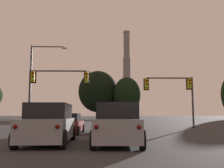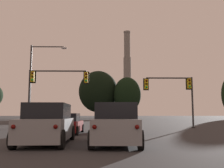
{
  "view_description": "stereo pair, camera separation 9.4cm",
  "coord_description": "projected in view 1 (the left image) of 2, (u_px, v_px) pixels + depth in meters",
  "views": [
    {
      "loc": [
        -0.48,
        -0.6,
        1.34
      ],
      "look_at": [
        0.39,
        40.64,
        6.18
      ],
      "focal_mm": 42.0,
      "sensor_mm": 36.0,
      "label": 1
    },
    {
      "loc": [
        -0.39,
        -0.6,
        1.34
      ],
      "look_at": [
        0.39,
        40.64,
        6.18
      ],
      "focal_mm": 42.0,
      "sensor_mm": 36.0,
      "label": 2
    }
  ],
  "objects": [
    {
      "name": "traffic_light_overhead_right",
      "position": [
        176.0,
        89.0,
        26.95
      ],
      "size": [
        5.22,
        0.5,
        5.21
      ],
      "color": "#2D2D30",
      "rests_on": "ground_plane"
    },
    {
      "name": "suv_center_lane_front",
      "position": [
        115.0,
        121.0,
        19.15
      ],
      "size": [
        2.2,
        4.94,
        1.86
      ],
      "rotation": [
        0.0,
        0.0,
        0.02
      ],
      "color": "#4C4F54",
      "rests_on": "ground_plane"
    },
    {
      "name": "traffic_light_overhead_left",
      "position": [
        50.0,
        83.0,
        25.69
      ],
      "size": [
        6.04,
        0.5,
        5.73
      ],
      "color": "#2D2D30",
      "rests_on": "ground_plane"
    },
    {
      "name": "smokestack",
      "position": [
        127.0,
        83.0,
        140.25
      ],
      "size": [
        7.44,
        7.44,
        46.69
      ],
      "color": "slate",
      "rests_on": "ground_plane"
    },
    {
      "name": "treeline_center_left",
      "position": [
        98.0,
        92.0,
        84.76
      ],
      "size": [
        12.58,
        11.32,
        15.49
      ],
      "color": "black",
      "rests_on": "ground_plane"
    },
    {
      "name": "hatchback_left_lane_front",
      "position": [
        68.0,
        124.0,
        18.55
      ],
      "size": [
        2.01,
        4.15,
        1.44
      ],
      "rotation": [
        0.0,
        0.0,
        -0.03
      ],
      "color": "maroon",
      "rests_on": "ground_plane"
    },
    {
      "name": "suv_center_lane_second",
      "position": [
        118.0,
        124.0,
        11.99
      ],
      "size": [
        2.3,
        4.98,
        1.86
      ],
      "rotation": [
        0.0,
        0.0,
        -0.04
      ],
      "color": "gray",
      "rests_on": "ground_plane"
    },
    {
      "name": "treeline_right_mid",
      "position": [
        127.0,
        95.0,
        81.63
      ],
      "size": [
        8.52,
        7.67,
        13.01
      ],
      "color": "black",
      "rests_on": "ground_plane"
    },
    {
      "name": "suv_left_lane_second",
      "position": [
        49.0,
        124.0,
        12.18
      ],
      "size": [
        2.21,
        4.94,
        1.86
      ],
      "rotation": [
        0.0,
        0.0,
        0.02
      ],
      "color": "gray",
      "rests_on": "ground_plane"
    },
    {
      "name": "street_lamp",
      "position": [
        37.0,
        76.0,
        27.49
      ],
      "size": [
        3.88,
        0.36,
        8.69
      ],
      "color": "#38383A",
      "rests_on": "ground_plane"
    }
  ]
}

